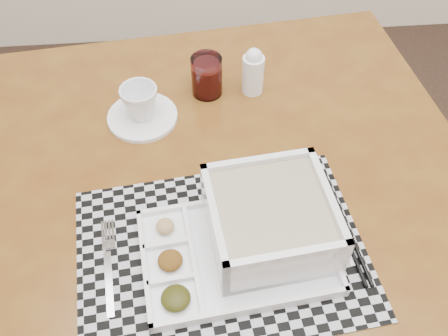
{
  "coord_description": "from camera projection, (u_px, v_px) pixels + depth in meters",
  "views": [
    {
      "loc": [
        -0.91,
        0.31,
        1.54
      ],
      "look_at": [
        -0.87,
        0.86,
        0.88
      ],
      "focal_mm": 40.0,
      "sensor_mm": 36.0,
      "label": 1
    }
  ],
  "objects": [
    {
      "name": "creamer_bottle",
      "position": [
        253.0,
        71.0,
        1.09
      ],
      "size": [
        0.05,
        0.05,
        0.11
      ],
      "color": "white",
      "rests_on": "dining_table"
    },
    {
      "name": "serving_tray",
      "position": [
        262.0,
        227.0,
        0.84
      ],
      "size": [
        0.34,
        0.27,
        0.1
      ],
      "color": "white",
      "rests_on": "placemat"
    },
    {
      "name": "cup",
      "position": [
        140.0,
        102.0,
        1.03
      ],
      "size": [
        0.1,
        0.1,
        0.07
      ],
      "primitive_type": "imported",
      "rotation": [
        0.0,
        0.0,
        -0.28
      ],
      "color": "white",
      "rests_on": "saucer"
    },
    {
      "name": "spoon",
      "position": [
        328.0,
        201.0,
        0.92
      ],
      "size": [
        0.04,
        0.18,
        0.01
      ],
      "color": "silver",
      "rests_on": "placemat"
    },
    {
      "name": "saucer",
      "position": [
        143.0,
        117.0,
        1.07
      ],
      "size": [
        0.15,
        0.15,
        0.01
      ],
      "primitive_type": "cylinder",
      "color": "white",
      "rests_on": "dining_table"
    },
    {
      "name": "fork",
      "position": [
        110.0,
        263.0,
        0.84
      ],
      "size": [
        0.04,
        0.19,
        0.0
      ],
      "color": "silver",
      "rests_on": "placemat"
    },
    {
      "name": "dining_table",
      "position": [
        215.0,
        220.0,
        1.0
      ],
      "size": [
        1.16,
        1.16,
        0.79
      ],
      "color": "#5E2E11",
      "rests_on": "ground"
    },
    {
      "name": "placemat",
      "position": [
        222.0,
        252.0,
        0.86
      ],
      "size": [
        0.53,
        0.41,
        0.0
      ],
      "primitive_type": "cube",
      "rotation": [
        0.0,
        0.0,
        0.11
      ],
      "color": "#B2B2BA",
      "rests_on": "dining_table"
    },
    {
      "name": "juice_glass",
      "position": [
        207.0,
        77.0,
        1.09
      ],
      "size": [
        0.07,
        0.07,
        0.09
      ],
      "color": "white",
      "rests_on": "dining_table"
    },
    {
      "name": "chopsticks",
      "position": [
        344.0,
        226.0,
        0.89
      ],
      "size": [
        0.04,
        0.24,
        0.01
      ],
      "color": "black",
      "rests_on": "placemat"
    }
  ]
}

